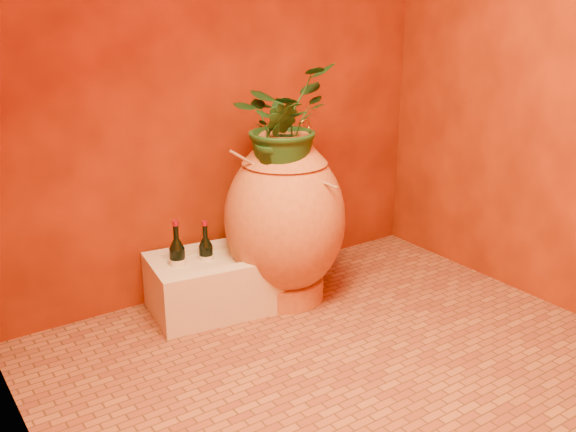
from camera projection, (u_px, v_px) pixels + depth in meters
floor at (340, 360)px, 2.82m from camera, size 2.50×2.50×0.00m
wall_back at (220, 51)px, 3.18m from camera, size 2.50×0.02×2.50m
wall_right at (551, 54)px, 3.07m from camera, size 0.02×2.00×2.50m
amphora at (285, 219)px, 3.26m from camera, size 0.71×0.71×0.88m
stone_basin at (213, 284)px, 3.24m from camera, size 0.66×0.50×0.29m
wine_bottle_a at (178, 261)px, 3.16m from camera, size 0.08×0.08×0.33m
wine_bottle_b at (206, 257)px, 3.23m from camera, size 0.07×0.07×0.30m
wine_bottle_c at (239, 253)px, 3.26m from camera, size 0.08×0.08×0.33m
wall_tap at (307, 133)px, 3.52m from camera, size 0.07×0.15×0.16m
plant_main at (282, 122)px, 3.07m from camera, size 0.63×0.60×0.54m
plant_side at (276, 139)px, 3.01m from camera, size 0.26×0.25×0.36m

